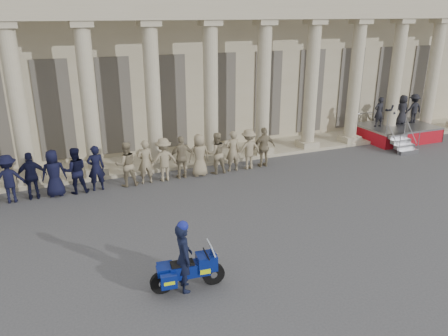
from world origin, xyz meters
TOP-DOWN VIEW (x-y plane):
  - ground at (0.00, 0.00)m, footprint 90.00×90.00m
  - building at (-0.00, 14.74)m, footprint 40.00×12.50m
  - officer_rank at (-5.36, 6.51)m, footprint 18.30×0.69m
  - reviewing_stand at (12.13, 7.75)m, footprint 3.88×3.81m
  - motorcycle at (-2.73, -1.03)m, footprint 1.91×0.80m
  - rider at (-2.84, -1.02)m, footprint 0.49×0.70m

SIDE VIEW (x-z plane):
  - ground at x=0.00m, z-range 0.00..0.00m
  - motorcycle at x=-2.73m, z-range -0.08..1.14m
  - officer_rank at x=-5.36m, z-range 0.00..1.81m
  - rider at x=-2.84m, z-range -0.01..1.89m
  - reviewing_stand at x=12.13m, z-range 0.04..2.41m
  - building at x=0.00m, z-range 0.02..9.02m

